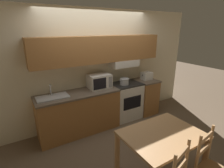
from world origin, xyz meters
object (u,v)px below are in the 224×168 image
at_px(cooking_pot, 124,81).
at_px(dining_table, 162,139).
at_px(toaster, 147,76).
at_px(stove_range, 126,101).
at_px(microwave, 99,81).
at_px(sink_basin, 53,97).

bearing_deg(cooking_pot, dining_table, -107.40).
distance_m(cooking_pot, toaster, 0.74).
relative_size(stove_range, microwave, 1.87).
xyz_separation_m(stove_range, microwave, (-0.69, 0.05, 0.59)).
relative_size(cooking_pot, dining_table, 0.27).
bearing_deg(toaster, cooking_pot, -175.18).
xyz_separation_m(cooking_pot, sink_basin, (-1.62, 0.03, -0.06)).
xyz_separation_m(stove_range, toaster, (0.64, 0.01, 0.54)).
xyz_separation_m(stove_range, dining_table, (-0.63, -1.77, 0.20)).
bearing_deg(toaster, stove_range, -178.81).
distance_m(cooking_pot, sink_basin, 1.62).
distance_m(microwave, dining_table, 1.87).
bearing_deg(cooking_pot, toaster, 4.82).
distance_m(cooking_pot, dining_table, 1.84).
bearing_deg(dining_table, stove_range, 70.45).
bearing_deg(dining_table, sink_basin, 121.57).
distance_m(stove_range, toaster, 0.84).
relative_size(cooking_pot, sink_basin, 0.50).
relative_size(microwave, sink_basin, 0.81).
xyz_separation_m(stove_range, sink_basin, (-1.71, -0.01, 0.46)).
bearing_deg(microwave, stove_range, -4.54).
height_order(stove_range, sink_basin, sink_basin).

